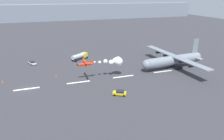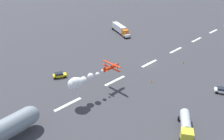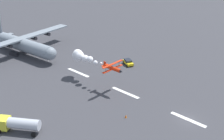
{
  "view_description": "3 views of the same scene",
  "coord_description": "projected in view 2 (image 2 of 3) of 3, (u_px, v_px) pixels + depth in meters",
  "views": [
    {
      "loc": [
        8.07,
        -64.35,
        28.73
      ],
      "look_at": [
        29.18,
        0.0,
        3.13
      ],
      "focal_mm": 32.18,
      "sensor_mm": 36.0,
      "label": 1
    },
    {
      "loc": [
        59.39,
        41.59,
        34.26
      ],
      "look_at": [
        16.9,
        -1.16,
        3.16
      ],
      "focal_mm": 37.1,
      "sensor_mm": 36.0,
      "label": 2
    },
    {
      "loc": [
        -24.8,
        49.66,
        35.15
      ],
      "look_at": [
        19.9,
        1.39,
        5.44
      ],
      "focal_mm": 49.6,
      "sensor_mm": 36.0,
      "label": 3
    }
  ],
  "objects": [
    {
      "name": "runway_stripe_6",
      "position": [
        68.0,
        104.0,
        58.03
      ],
      "size": [
        8.0,
        0.9,
        0.01
      ],
      "primitive_type": "cube",
      "color": "white",
      "rests_on": "ground"
    },
    {
      "name": "traffic_cone_far",
      "position": [
        152.0,
        81.0,
        67.71
      ],
      "size": [
        0.44,
        0.44,
        0.75
      ],
      "primitive_type": "cone",
      "color": "orange",
      "rests_on": "ground"
    },
    {
      "name": "runway_stripe_7",
      "position": [
        0.0,
        138.0,
        47.48
      ],
      "size": [
        8.0,
        0.9,
        0.01
      ],
      "primitive_type": "cube",
      "color": "white",
      "rests_on": "ground"
    },
    {
      "name": "fuel_tanker_truck",
      "position": [
        186.0,
        125.0,
        48.52
      ],
      "size": [
        8.28,
        6.66,
        2.9
      ],
      "color": "yellow",
      "rests_on": "ground"
    },
    {
      "name": "runway_stripe_2",
      "position": [
        197.0,
        40.0,
        100.22
      ],
      "size": [
        8.0,
        0.9,
        0.01
      ],
      "primitive_type": "cube",
      "color": "white",
      "rests_on": "ground"
    },
    {
      "name": "runway_stripe_3",
      "position": [
        176.0,
        50.0,
        89.67
      ],
      "size": [
        8.0,
        0.9,
        0.01
      ],
      "primitive_type": "cube",
      "color": "white",
      "rests_on": "ground"
    },
    {
      "name": "ground_plane",
      "position": [
        149.0,
        63.0,
        79.13
      ],
      "size": [
        440.0,
        440.0,
        0.0
      ],
      "primitive_type": "plane",
      "color": "#38383D",
      "rests_on": "ground"
    },
    {
      "name": "airport_staff_sedan",
      "position": [
        223.0,
        90.0,
        62.36
      ],
      "size": [
        3.56,
        4.63,
        1.52
      ],
      "color": "white",
      "rests_on": "ground"
    },
    {
      "name": "followme_car_yellow",
      "position": [
        59.0,
        75.0,
        70.1
      ],
      "size": [
        4.41,
        3.45,
        1.52
      ],
      "color": "yellow",
      "rests_on": "ground"
    },
    {
      "name": "traffic_cone_near",
      "position": [
        183.0,
        62.0,
        78.9
      ],
      "size": [
        0.44,
        0.44,
        0.75
      ],
      "primitive_type": "cone",
      "color": "orange",
      "rests_on": "ground"
    },
    {
      "name": "runway_stripe_5",
      "position": [
        115.0,
        81.0,
        68.58
      ],
      "size": [
        8.0,
        0.9,
        0.01
      ],
      "primitive_type": "cube",
      "color": "white",
      "rests_on": "ground"
    },
    {
      "name": "runway_stripe_1",
      "position": [
        213.0,
        31.0,
        110.77
      ],
      "size": [
        8.0,
        0.9,
        0.01
      ],
      "primitive_type": "cube",
      "color": "white",
      "rests_on": "ground"
    },
    {
      "name": "runway_stripe_4",
      "position": [
        149.0,
        63.0,
        79.13
      ],
      "size": [
        8.0,
        0.9,
        0.01
      ],
      "primitive_type": "cube",
      "color": "white",
      "rests_on": "ground"
    },
    {
      "name": "semi_truck_orange",
      "position": [
        120.0,
        29.0,
        107.15
      ],
      "size": [
        8.49,
        14.99,
        3.7
      ],
      "color": "silver",
      "rests_on": "ground"
    },
    {
      "name": "stunt_biplane_red",
      "position": [
        80.0,
        81.0,
        56.61
      ],
      "size": [
        17.0,
        6.59,
        3.26
      ],
      "color": "red"
    }
  ]
}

